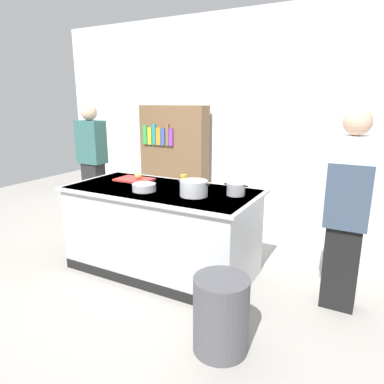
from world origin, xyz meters
name	(u,v)px	position (x,y,z in m)	size (l,w,h in m)	color
ground_plane	(163,269)	(0.00, 0.00, 0.00)	(10.00, 10.00, 0.00)	#9E9991
back_wall	(238,119)	(0.00, 2.10, 1.50)	(6.40, 0.12, 3.00)	silver
counter_island	(162,229)	(0.00, 0.00, 0.47)	(1.98, 0.98, 0.90)	#B7BABF
cutting_board	(134,180)	(-0.48, 0.18, 0.91)	(0.40, 0.28, 0.02)	red
onion	(138,175)	(-0.42, 0.18, 0.96)	(0.08, 0.08, 0.08)	tan
stock_pot	(194,188)	(0.42, -0.08, 0.97)	(0.33, 0.26, 0.15)	#B7BABF
sauce_pan	(236,189)	(0.76, 0.12, 0.96)	(0.24, 0.17, 0.12)	#99999E
mixing_bowl	(144,187)	(-0.10, -0.16, 0.94)	(0.23, 0.23, 0.07)	#B7BABF
juice_cup	(184,179)	(0.09, 0.30, 0.95)	(0.07, 0.07, 0.10)	yellow
trash_bin	(221,314)	(1.06, -0.85, 0.28)	(0.40, 0.40, 0.57)	#4C4C51
person_chef	(348,207)	(1.74, 0.16, 0.91)	(0.38, 0.25, 1.72)	black
person_guest	(93,162)	(-1.70, 0.80, 0.91)	(0.38, 0.24, 1.72)	#262626
bookshelf	(174,160)	(-0.94, 1.80, 0.85)	(1.10, 0.31, 1.70)	brown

